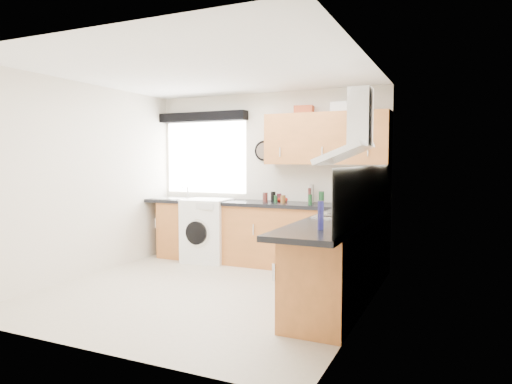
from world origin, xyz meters
The scene contains 37 objects.
ground_plane centered at (0.00, 0.00, 0.00)m, with size 3.60×3.60×0.00m, color beige.
ceiling centered at (0.00, 0.00, 2.50)m, with size 3.60×3.60×0.02m, color white.
wall_back centered at (0.00, 1.80, 1.25)m, with size 3.60×0.02×2.50m, color silver.
wall_front centered at (0.00, -1.80, 1.25)m, with size 3.60×0.02×2.50m, color silver.
wall_left centered at (-1.80, 0.00, 1.25)m, with size 0.02×3.60×2.50m, color silver.
wall_right centered at (1.80, 0.00, 1.25)m, with size 0.02×3.60×2.50m, color silver.
window centered at (-1.05, 1.79, 1.55)m, with size 1.40×0.02×1.10m, color white.
window_blind centered at (-1.05, 1.70, 2.18)m, with size 1.50×0.18×0.14m, color black.
splashback centered at (1.79, 0.30, 1.18)m, with size 0.01×3.00×0.54m, color white.
base_cab_back centered at (-0.10, 1.51, 0.43)m, with size 3.00×0.58×0.86m, color #A25D2A.
base_cab_corner centered at (1.50, 1.50, 0.43)m, with size 0.60×0.60×0.86m, color #A25D2A.
base_cab_right centered at (1.51, 0.15, 0.43)m, with size 0.58×2.10×0.86m, color #A25D2A.
worktop_back centered at (0.00, 1.50, 0.89)m, with size 3.60×0.62×0.05m, color black.
worktop_right centered at (1.50, 0.00, 0.89)m, with size 0.62×2.42×0.05m, color black.
sink centered at (-1.33, 1.50, 0.95)m, with size 0.84×0.46×0.10m, color silver, non-canonical shape.
oven centered at (1.50, 0.30, 0.42)m, with size 0.56×0.58×0.85m, color black.
hob_plate centered at (1.50, 0.30, 0.92)m, with size 0.52×0.52×0.01m, color silver.
extractor_hood centered at (1.60, 0.30, 1.77)m, with size 0.52×0.78×0.66m, color silver, non-canonical shape.
upper_cabinets centered at (0.95, 1.62, 1.80)m, with size 1.70×0.35×0.70m, color #A25D2A.
washing_machine centered at (-0.80, 1.40, 0.46)m, with size 0.63×0.61×0.93m, color white.
wall_clock centered at (-0.04, 1.76, 1.65)m, with size 0.30×0.30×0.04m, color black.
casserole centered at (1.18, 1.72, 2.22)m, with size 0.34×0.25×0.14m, color white.
storage_box centered at (0.60, 1.72, 2.21)m, with size 0.26×0.22×0.12m, color #B44725.
utensil_pot centered at (1.15, 1.70, 0.98)m, with size 0.10×0.10×0.13m, color tan.
kitchen_roll centered at (1.49, 0.96, 1.03)m, with size 0.11×0.11×0.25m, color white.
tomato_cluster centered at (0.30, 1.65, 0.94)m, with size 0.14×0.14×0.06m, color #A11B0E, non-canonical shape.
jar_0 centered at (0.10, 1.49, 0.98)m, with size 0.07×0.07×0.14m, color #471D19.
jar_1 centered at (0.19, 1.59, 0.98)m, with size 0.07×0.07×0.15m, color black.
jar_2 centered at (0.26, 1.51, 0.96)m, with size 0.05×0.05×0.10m, color #153C1A.
jar_3 centered at (1.12, 1.47, 0.99)m, with size 0.07×0.07×0.16m, color #C0B3A4.
jar_4 centered at (0.76, 1.51, 1.02)m, with size 0.04×0.04×0.22m, color #411917.
jar_5 centered at (0.81, 1.37, 0.98)m, with size 0.05×0.05×0.14m, color #153C1B.
jar_6 centered at (0.24, 1.67, 0.97)m, with size 0.07×0.07×0.12m, color #4E1C24.
jar_7 centered at (0.40, 1.42, 0.97)m, with size 0.07×0.07×0.11m, color brown.
jar_8 centered at (0.72, 1.70, 1.04)m, with size 0.07×0.07×0.25m, color gray.
jar_9 centered at (0.89, 1.63, 0.99)m, with size 0.07×0.07×0.17m, color #184520.
bottle_0 centered at (1.56, -0.68, 1.03)m, with size 0.05×0.05×0.25m, color #1A1854.
Camera 1 is at (2.66, -4.46, 1.51)m, focal length 32.00 mm.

